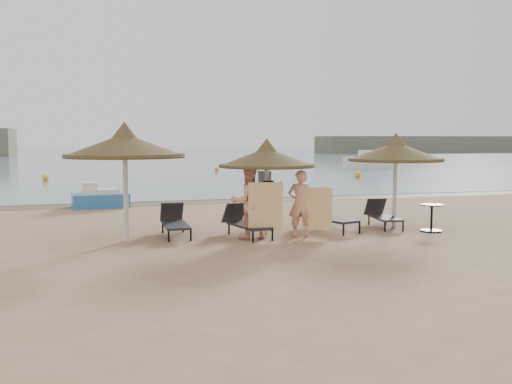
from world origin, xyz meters
TOP-DOWN VIEW (x-y plane):
  - ground at (0.00, 0.00)m, footprint 160.00×160.00m
  - sea at (0.00, 80.00)m, footprint 200.00×140.00m
  - wet_sand_strip at (0.00, 9.40)m, footprint 200.00×1.60m
  - palapa_left at (-3.35, 1.42)m, footprint 2.93×2.93m
  - palapa_center at (0.23, 1.44)m, footprint 2.52×2.52m
  - palapa_right at (4.09, 1.63)m, footprint 2.68×2.68m
  - lounger_far_left at (-2.10, 1.94)m, footprint 0.62×1.80m
  - lounger_near_left at (-0.38, 1.36)m, footprint 0.95×1.87m
  - lounger_near_right at (2.01, 1.72)m, footprint 1.20×2.01m
  - lounger_far_right at (3.77, 1.77)m, footprint 0.80×1.76m
  - side_table at (4.62, 0.61)m, footprint 0.61×0.61m
  - person_left at (-0.42, 0.87)m, footprint 1.05×0.74m
  - person_right at (0.93, 0.80)m, footprint 1.04×0.83m
  - towel_left at (-0.07, 0.52)m, footprint 0.86×0.12m
  - towel_right at (1.28, 0.55)m, footprint 0.67×0.40m
  - bag_patterned at (0.23, 1.62)m, footprint 0.34×0.12m
  - bag_dark at (0.23, 1.28)m, footprint 0.26×0.11m
  - pedal_boat at (-3.85, 8.79)m, footprint 2.07×1.33m
  - buoy_left at (-6.72, 23.06)m, footprint 0.41×0.41m
  - buoy_mid at (5.14, 30.09)m, footprint 0.37×0.37m
  - buoy_right at (12.35, 20.61)m, footprint 0.41×0.41m
  - buoy_extra at (9.14, 32.80)m, footprint 0.40×0.40m

SIDE VIEW (x-z plane):
  - ground at x=0.00m, z-range 0.00..0.00m
  - wet_sand_strip at x=0.00m, z-range 0.00..0.01m
  - sea at x=0.00m, z-range 0.00..0.03m
  - buoy_mid at x=5.14m, z-range 0.00..0.37m
  - buoy_extra at x=9.14m, z-range 0.00..0.40m
  - buoy_left at x=-6.72m, z-range 0.00..0.41m
  - buoy_right at x=12.35m, z-range 0.00..0.41m
  - lounger_far_right at x=3.77m, z-range -0.04..0.72m
  - pedal_boat at x=-3.85m, z-range -0.12..0.80m
  - side_table at x=4.62m, z-range -0.02..0.72m
  - lounger_far_left at x=-2.10m, z-range -0.04..0.76m
  - lounger_near_left at x=-0.38m, z-range -0.04..0.76m
  - lounger_near_right at x=2.01m, z-range -0.04..0.81m
  - towel_right at x=1.28m, z-range 0.20..1.28m
  - towel_left at x=-0.07m, z-range 0.23..1.43m
  - person_right at x=0.93m, z-range 0.00..1.98m
  - person_left at x=-0.42m, z-range 0.00..2.15m
  - bag_dark at x=0.23m, z-range 1.05..1.42m
  - bag_patterned at x=0.23m, z-range 1.21..1.64m
  - palapa_center at x=0.23m, z-range 0.74..3.24m
  - palapa_right at x=4.09m, z-range 0.79..3.44m
  - palapa_left at x=-3.35m, z-range 0.86..3.76m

